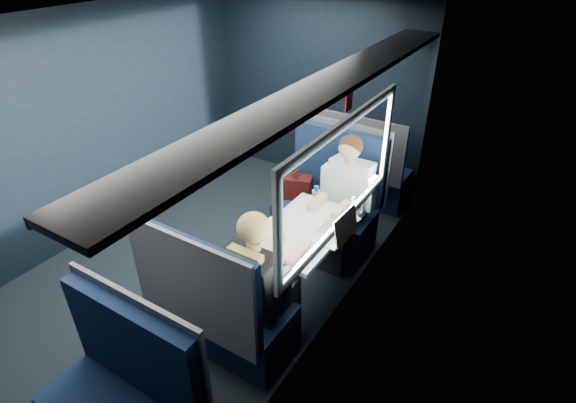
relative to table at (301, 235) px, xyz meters
The scene contains 12 objects.
ground 1.23m from the table, behind, with size 2.80×4.20×0.01m, color black.
room_shell 1.30m from the table, behind, with size 3.00×4.40×2.40m.
table is the anchor object (origin of this frame).
seat_bay_near 0.93m from the table, 102.81° to the left, with size 1.07×0.62×1.26m.
seat_bay_far 0.93m from the table, 101.78° to the right, with size 1.04×0.62×1.26m.
seat_row_front 1.82m from the table, 95.80° to the left, with size 1.04×0.51×1.16m.
man 0.70m from the table, 84.48° to the left, with size 0.53×0.56×1.32m.
woman 0.71m from the table, 84.55° to the right, with size 0.53×0.56×1.32m.
papers 0.08m from the table, 70.63° to the left, with size 0.59×0.86×0.01m, color white.
laptop 0.36m from the table, ahead, with size 0.27×0.35×0.26m.
bottle_small 0.49m from the table, 49.93° to the left, with size 0.06×0.06×0.21m.
cup 0.55m from the table, 55.93° to the left, with size 0.08×0.08×0.10m, color white.
Camera 1 is at (2.57, -2.69, 2.90)m, focal length 28.00 mm.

